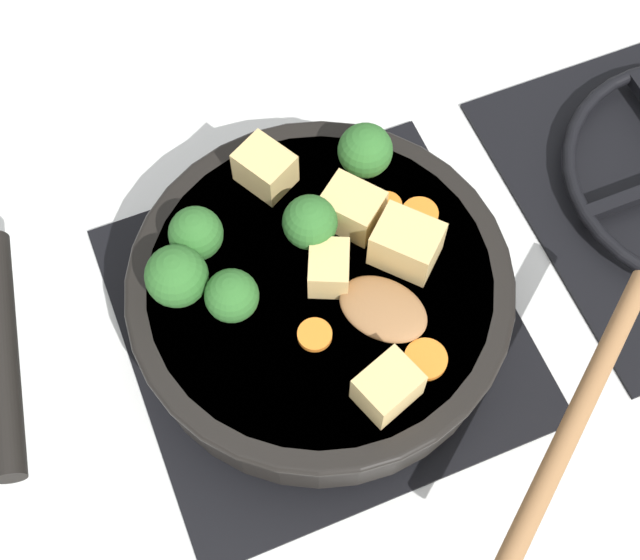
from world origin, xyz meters
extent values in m
plane|color=silver|center=(0.00, 0.00, 0.00)|extent=(2.40, 2.40, 0.00)
cube|color=black|center=(0.00, 0.00, 0.00)|extent=(0.31, 0.31, 0.01)
torus|color=black|center=(0.00, 0.00, 0.02)|extent=(0.24, 0.24, 0.01)
cube|color=black|center=(0.00, 0.00, 0.02)|extent=(0.01, 0.23, 0.01)
cube|color=black|center=(0.00, 0.00, 0.02)|extent=(0.23, 0.01, 0.01)
cylinder|color=black|center=(0.00, 0.00, 0.05)|extent=(0.29, 0.29, 0.06)
cylinder|color=brown|center=(0.00, 0.00, 0.06)|extent=(0.26, 0.26, 0.05)
torus|color=black|center=(0.00, 0.00, 0.08)|extent=(0.29, 0.29, 0.01)
cylinder|color=black|center=(-0.04, -0.24, 0.07)|extent=(0.19, 0.06, 0.02)
ellipsoid|color=olive|center=(0.04, 0.03, 0.09)|extent=(0.08, 0.08, 0.01)
cylinder|color=olive|center=(0.16, 0.13, 0.09)|extent=(0.16, 0.20, 0.02)
cube|color=#DBB770|center=(0.10, 0.01, 0.10)|extent=(0.04, 0.05, 0.03)
cube|color=#DBB770|center=(-0.04, 0.04, 0.10)|extent=(0.05, 0.05, 0.03)
cube|color=#DBB770|center=(0.01, 0.07, 0.10)|extent=(0.06, 0.06, 0.04)
cube|color=#DBB770|center=(0.00, 0.01, 0.10)|extent=(0.05, 0.04, 0.03)
cube|color=#DBB770|center=(-0.10, -0.01, 0.10)|extent=(0.05, 0.05, 0.03)
cylinder|color=#709956|center=(-0.03, -0.10, 0.09)|extent=(0.01, 0.01, 0.01)
sphere|color=#2D6628|center=(-0.03, -0.10, 0.11)|extent=(0.05, 0.05, 0.05)
cylinder|color=#709956|center=(-0.06, -0.07, 0.09)|extent=(0.01, 0.01, 0.01)
sphere|color=#2D6628|center=(-0.06, -0.07, 0.11)|extent=(0.04, 0.04, 0.04)
cylinder|color=#709956|center=(-0.03, 0.01, 0.09)|extent=(0.01, 0.01, 0.01)
sphere|color=#2D6628|center=(-0.03, 0.01, 0.11)|extent=(0.04, 0.04, 0.04)
cylinder|color=#709956|center=(0.00, -0.07, 0.09)|extent=(0.01, 0.01, 0.01)
sphere|color=#2D6628|center=(0.00, -0.07, 0.11)|extent=(0.04, 0.04, 0.04)
cylinder|color=#709956|center=(-0.08, 0.07, 0.09)|extent=(0.01, 0.01, 0.01)
sphere|color=#2D6628|center=(-0.08, 0.07, 0.11)|extent=(0.04, 0.04, 0.04)
cylinder|color=orange|center=(0.04, -0.02, 0.08)|extent=(0.03, 0.03, 0.01)
cylinder|color=orange|center=(-0.04, 0.07, 0.08)|extent=(0.02, 0.02, 0.01)
cylinder|color=orange|center=(-0.02, 0.09, 0.08)|extent=(0.03, 0.03, 0.01)
cylinder|color=orange|center=(0.09, 0.05, 0.08)|extent=(0.03, 0.03, 0.01)
camera|label=1|loc=(0.27, -0.11, 0.68)|focal=50.00mm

